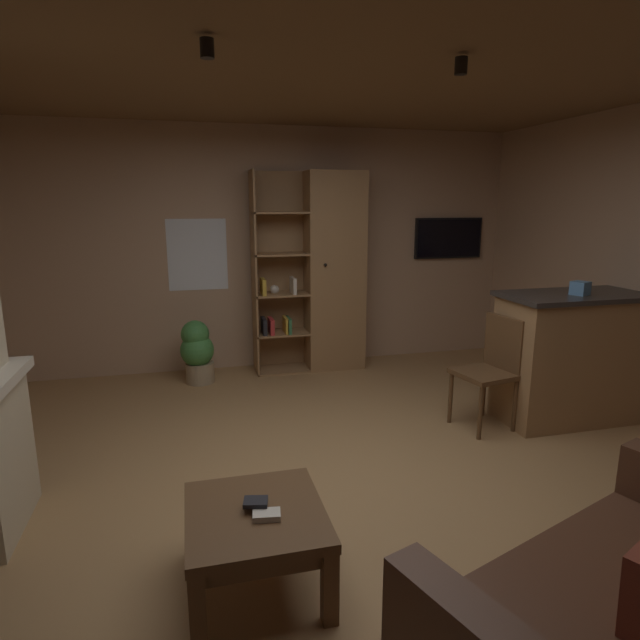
# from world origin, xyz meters

# --- Properties ---
(floor) EXTENTS (5.67, 5.67, 0.02)m
(floor) POSITION_xyz_m (0.00, 0.00, -0.01)
(floor) COLOR #A37A4C
(floor) RESTS_ON ground
(wall_back) EXTENTS (5.79, 0.06, 2.62)m
(wall_back) POSITION_xyz_m (0.00, 2.87, 1.31)
(wall_back) COLOR tan
(wall_back) RESTS_ON ground
(ceiling) EXTENTS (5.67, 5.67, 0.02)m
(ceiling) POSITION_xyz_m (0.00, 0.00, 2.63)
(ceiling) COLOR brown
(window_pane_back) EXTENTS (0.62, 0.01, 0.76)m
(window_pane_back) POSITION_xyz_m (-0.74, 2.83, 1.28)
(window_pane_back) COLOR white
(bookshelf_cabinet) EXTENTS (1.21, 0.41, 2.15)m
(bookshelf_cabinet) POSITION_xyz_m (0.63, 2.59, 1.06)
(bookshelf_cabinet) COLOR #997047
(bookshelf_cabinet) RESTS_ON ground
(kitchen_bar_counter) EXTENTS (1.49, 0.62, 1.09)m
(kitchen_bar_counter) POSITION_xyz_m (2.38, 0.67, 0.55)
(kitchen_bar_counter) COLOR #997047
(kitchen_bar_counter) RESTS_ON ground
(tissue_box) EXTENTS (0.16, 0.16, 0.11)m
(tissue_box) POSITION_xyz_m (2.21, 0.60, 1.15)
(tissue_box) COLOR #598CBF
(tissue_box) RESTS_ON kitchen_bar_counter
(coffee_table) EXTENTS (0.64, 0.68, 0.41)m
(coffee_table) POSITION_xyz_m (-0.60, -0.73, 0.33)
(coffee_table) COLOR brown
(coffee_table) RESTS_ON ground
(table_book_0) EXTENTS (0.14, 0.10, 0.03)m
(table_book_0) POSITION_xyz_m (-0.55, -0.80, 0.42)
(table_book_0) COLOR beige
(table_book_0) RESTS_ON coffee_table
(table_book_1) EXTENTS (0.13, 0.11, 0.02)m
(table_book_1) POSITION_xyz_m (-0.59, -0.72, 0.45)
(table_book_1) COLOR black
(table_book_1) RESTS_ON coffee_table
(dining_chair) EXTENTS (0.49, 0.49, 0.92)m
(dining_chair) POSITION_xyz_m (1.53, 0.70, 0.53)
(dining_chair) COLOR brown
(dining_chair) RESTS_ON ground
(potted_floor_plant) EXTENTS (0.34, 0.34, 0.65)m
(potted_floor_plant) POSITION_xyz_m (-0.80, 2.39, 0.34)
(potted_floor_plant) COLOR #9E896B
(potted_floor_plant) RESTS_ON ground
(wall_mounted_tv) EXTENTS (0.84, 0.06, 0.47)m
(wall_mounted_tv) POSITION_xyz_m (2.18, 2.80, 1.41)
(wall_mounted_tv) COLOR black
(track_light_spot_1) EXTENTS (0.07, 0.07, 0.09)m
(track_light_spot_1) POSITION_xyz_m (-0.70, -0.11, 2.55)
(track_light_spot_1) COLOR black
(track_light_spot_2) EXTENTS (0.07, 0.07, 0.09)m
(track_light_spot_2) POSITION_xyz_m (0.67, -0.11, 2.55)
(track_light_spot_2) COLOR black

